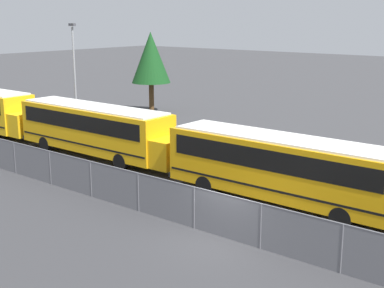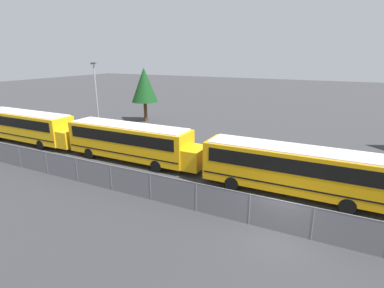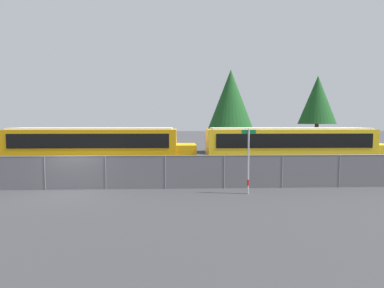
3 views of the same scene
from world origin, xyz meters
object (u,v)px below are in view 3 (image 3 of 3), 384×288
(tree_0, at_px, (231,102))
(school_bus_2, at_px, (98,147))
(street_sign, at_px, (248,160))
(school_bus_3, at_px, (292,146))
(tree_3, at_px, (317,100))

(tree_0, bearing_deg, school_bus_2, -129.33)
(street_sign, bearing_deg, school_bus_3, 52.92)
(school_bus_3, distance_m, tree_0, 14.51)
(school_bus_2, height_order, tree_3, tree_3)
(street_sign, xyz_separation_m, tree_0, (2.39, 19.49, 4.03))
(tree_3, bearing_deg, school_bus_3, -119.94)
(street_sign, distance_m, tree_3, 24.28)
(school_bus_2, distance_m, tree_3, 26.10)
(tree_0, distance_m, tree_3, 10.32)
(tree_0, bearing_deg, school_bus_3, -82.33)
(street_sign, bearing_deg, tree_0, 83.02)
(street_sign, height_order, tree_0, tree_0)
(school_bus_2, bearing_deg, tree_3, 33.80)
(street_sign, bearing_deg, school_bus_2, 145.93)
(street_sign, distance_m, tree_0, 20.04)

